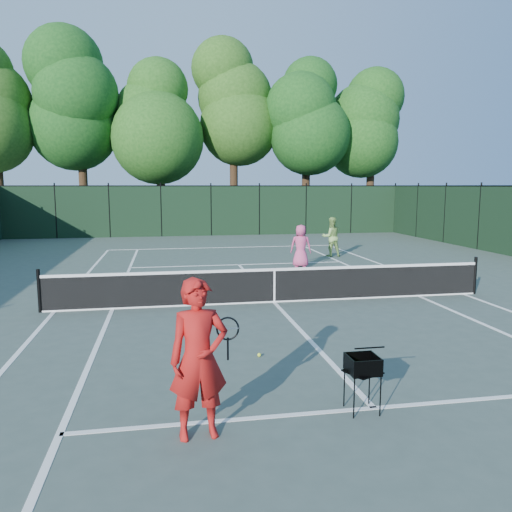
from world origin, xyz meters
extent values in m
plane|color=#404E46|center=(0.00, 0.00, 0.00)|extent=(90.00, 90.00, 0.00)
cube|color=white|center=(-5.49, 0.00, 0.00)|extent=(0.10, 23.77, 0.01)
cube|color=white|center=(5.49, 0.00, 0.00)|extent=(0.10, 23.77, 0.01)
cube|color=white|center=(-4.12, 0.00, 0.00)|extent=(0.10, 23.77, 0.01)
cube|color=white|center=(4.12, 0.00, 0.00)|extent=(0.10, 23.77, 0.01)
cube|color=white|center=(0.00, 11.88, 0.00)|extent=(10.97, 0.10, 0.01)
cube|color=white|center=(0.00, -6.40, 0.00)|extent=(8.23, 0.10, 0.01)
cube|color=white|center=(0.00, 6.40, 0.00)|extent=(8.23, 0.10, 0.01)
cube|color=white|center=(0.00, 0.00, 0.00)|extent=(0.10, 12.80, 0.01)
cube|color=black|center=(0.00, 0.00, 0.46)|extent=(11.60, 0.03, 0.85)
cube|color=white|center=(0.00, 0.00, 0.88)|extent=(11.60, 0.05, 0.07)
cube|color=white|center=(0.00, 0.00, 0.02)|extent=(11.60, 0.05, 0.04)
cube|color=white|center=(0.00, 0.00, 0.46)|extent=(0.05, 0.04, 0.91)
cylinder|color=black|center=(-5.80, 0.00, 0.53)|extent=(0.09, 0.09, 1.06)
cylinder|color=black|center=(5.80, 0.00, 0.53)|extent=(0.09, 0.09, 1.06)
cube|color=black|center=(0.00, 18.00, 1.50)|extent=(24.00, 0.05, 3.00)
cylinder|color=black|center=(-13.00, 21.50, 2.25)|extent=(0.56, 0.56, 4.50)
cylinder|color=black|center=(-8.00, 22.00, 2.40)|extent=(0.56, 0.56, 4.80)
ellipsoid|color=#123F14|center=(-8.00, 22.00, 8.71)|extent=(6.80, 6.80, 10.54)
cylinder|color=black|center=(-3.00, 21.80, 2.15)|extent=(0.56, 0.56, 4.30)
ellipsoid|color=#1A4A15|center=(-3.00, 21.80, 7.75)|extent=(6.00, 6.00, 9.30)
cylinder|color=black|center=(2.00, 22.30, 2.50)|extent=(0.56, 0.56, 5.00)
ellipsoid|color=#204915|center=(2.00, 22.30, 9.03)|extent=(7.00, 7.00, 10.85)
cylinder|color=black|center=(7.00, 21.60, 2.30)|extent=(0.56, 0.56, 4.60)
ellipsoid|color=#124014|center=(7.00, 21.60, 8.16)|extent=(6.20, 6.20, 9.61)
cylinder|color=black|center=(12.00, 22.10, 2.20)|extent=(0.56, 0.56, 4.40)
ellipsoid|color=#154513|center=(12.00, 22.10, 7.74)|extent=(5.80, 5.80, 8.99)
imported|color=#AC1513|center=(-2.41, -6.74, 0.98)|extent=(0.77, 0.56, 1.97)
cylinder|color=black|center=(-2.01, -6.34, 0.95)|extent=(0.03, 0.03, 0.30)
torus|color=black|center=(-2.01, -6.34, 1.22)|extent=(0.30, 0.10, 0.30)
imported|color=#C74679|center=(2.21, 5.44, 0.80)|extent=(0.90, 0.72, 1.60)
imported|color=#88B45A|center=(4.27, 7.96, 0.85)|extent=(0.83, 0.65, 1.70)
cylinder|color=black|center=(-0.38, -6.64, 0.27)|extent=(0.02, 0.02, 0.55)
cylinder|color=black|center=(-0.02, -6.64, 0.27)|extent=(0.02, 0.02, 0.55)
cylinder|color=black|center=(-0.38, -6.27, 0.27)|extent=(0.02, 0.02, 0.55)
cylinder|color=black|center=(-0.02, -6.27, 0.27)|extent=(0.02, 0.02, 0.55)
cube|color=black|center=(-0.20, -6.45, 0.66)|extent=(0.54, 0.54, 0.23)
sphere|color=#BDDC2D|center=(-0.20, -6.45, 0.60)|extent=(0.06, 0.06, 0.06)
sphere|color=#BDDC2D|center=(-0.20, -6.45, 0.60)|extent=(0.06, 0.06, 0.06)
sphere|color=#BDDC2D|center=(-0.20, -6.45, 0.60)|extent=(0.06, 0.06, 0.06)
sphere|color=#BDDC2D|center=(-0.20, -6.45, 0.60)|extent=(0.06, 0.06, 0.06)
sphere|color=#BDDC2D|center=(-0.20, -6.45, 0.60)|extent=(0.06, 0.06, 0.06)
sphere|color=#BDDC2D|center=(-0.20, -6.45, 0.60)|extent=(0.06, 0.06, 0.06)
sphere|color=#BDDC2D|center=(-0.20, -6.45, 0.60)|extent=(0.06, 0.06, 0.06)
sphere|color=#BDDC2D|center=(-0.20, -6.45, 0.60)|extent=(0.06, 0.06, 0.06)
sphere|color=#BDDC2D|center=(-0.20, -6.45, 0.60)|extent=(0.06, 0.06, 0.06)
sphere|color=#BDDC2D|center=(-0.20, -6.45, 0.60)|extent=(0.06, 0.06, 0.06)
sphere|color=#BDDC2D|center=(-0.20, -6.45, 0.60)|extent=(0.06, 0.06, 0.06)
sphere|color=#BDDC2D|center=(-0.20, -6.45, 0.60)|extent=(0.06, 0.06, 0.06)
sphere|color=#BDDC2D|center=(-0.20, -6.45, 0.60)|extent=(0.06, 0.06, 0.06)
sphere|color=#BDDC2D|center=(-0.20, -6.45, 0.60)|extent=(0.06, 0.06, 0.06)
sphere|color=#BDDC2D|center=(-0.20, -6.45, 0.60)|extent=(0.06, 0.06, 0.06)
sphere|color=#BDDC2D|center=(-0.20, -6.45, 0.60)|extent=(0.06, 0.06, 0.06)
sphere|color=#CCE42E|center=(-1.17, -4.06, 0.03)|extent=(0.07, 0.07, 0.07)
camera|label=1|loc=(-2.76, -12.51, 3.04)|focal=35.00mm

